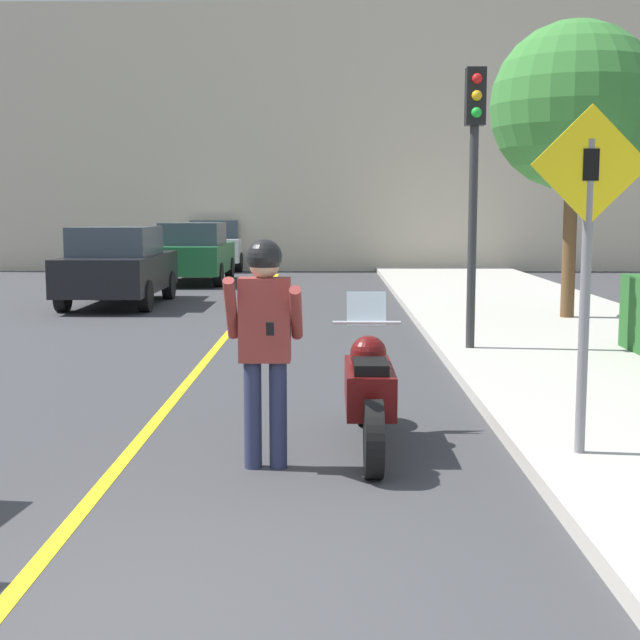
# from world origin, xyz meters

# --- Properties ---
(ground_plane) EXTENTS (80.00, 80.00, 0.00)m
(ground_plane) POSITION_xyz_m (0.00, 0.00, 0.00)
(ground_plane) COLOR #38383A
(road_center_line) EXTENTS (0.12, 36.00, 0.01)m
(road_center_line) POSITION_xyz_m (-0.60, 6.00, 0.00)
(road_center_line) COLOR yellow
(road_center_line) RESTS_ON ground
(building_backdrop) EXTENTS (28.00, 1.20, 8.72)m
(building_backdrop) POSITION_xyz_m (0.00, 26.00, 4.36)
(building_backdrop) COLOR beige
(building_backdrop) RESTS_ON ground
(motorcycle) EXTENTS (0.62, 2.31, 1.29)m
(motorcycle) POSITION_xyz_m (1.42, 3.30, 0.50)
(motorcycle) COLOR black
(motorcycle) RESTS_ON ground
(person_biker) EXTENTS (0.59, 0.49, 1.81)m
(person_biker) POSITION_xyz_m (0.58, 2.67, 1.12)
(person_biker) COLOR #282D4C
(person_biker) RESTS_ON ground
(crossing_sign) EXTENTS (0.91, 0.08, 2.69)m
(crossing_sign) POSITION_xyz_m (3.06, 2.67, 1.75)
(crossing_sign) COLOR slate
(crossing_sign) RESTS_ON sidewalk_curb
(traffic_light) EXTENTS (0.26, 0.30, 3.78)m
(traffic_light) POSITION_xyz_m (3.03, 8.03, 2.76)
(traffic_light) COLOR #2D2D30
(traffic_light) RESTS_ON sidewalk_curb
(street_tree) EXTENTS (2.90, 2.90, 5.14)m
(street_tree) POSITION_xyz_m (5.31, 11.62, 3.80)
(street_tree) COLOR brown
(street_tree) RESTS_ON sidewalk_curb
(parked_car_black) EXTENTS (1.88, 4.20, 1.68)m
(parked_car_black) POSITION_xyz_m (-3.43, 14.71, 0.86)
(parked_car_black) COLOR black
(parked_car_black) RESTS_ON ground
(parked_car_green) EXTENTS (1.88, 4.20, 1.68)m
(parked_car_green) POSITION_xyz_m (-2.70, 20.53, 0.86)
(parked_car_green) COLOR black
(parked_car_green) RESTS_ON ground
(parked_car_white) EXTENTS (1.88, 4.20, 1.68)m
(parked_car_white) POSITION_xyz_m (-2.76, 26.35, 0.86)
(parked_car_white) COLOR black
(parked_car_white) RESTS_ON ground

